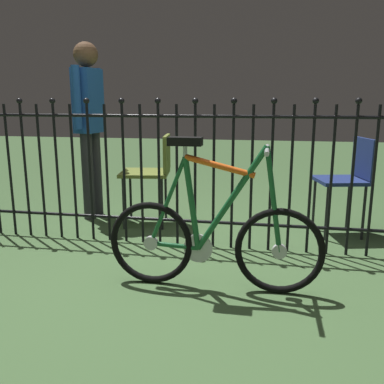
# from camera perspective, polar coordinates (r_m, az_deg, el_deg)

# --- Properties ---
(ground_plane) EXTENTS (20.00, 20.00, 0.00)m
(ground_plane) POSITION_cam_1_polar(r_m,az_deg,el_deg) (2.73, -4.58, -12.18)
(ground_plane) COLOR #416137
(iron_fence) EXTENTS (3.90, 0.07, 1.22)m
(iron_fence) POSITION_cam_1_polar(r_m,az_deg,el_deg) (3.23, -2.40, 3.10)
(iron_fence) COLOR black
(iron_fence) RESTS_ON ground
(bicycle) EXTENTS (1.32, 0.40, 0.93)m
(bicycle) POSITION_cam_1_polar(r_m,az_deg,el_deg) (2.52, 2.94, -6.24)
(bicycle) COLOR black
(bicycle) RESTS_ON ground
(chair_navy) EXTENTS (0.47, 0.47, 0.83)m
(chair_navy) POSITION_cam_1_polar(r_m,az_deg,el_deg) (3.74, 20.86, 2.23)
(chair_navy) COLOR black
(chair_navy) RESTS_ON ground
(chair_olive) EXTENTS (0.49, 0.49, 0.83)m
(chair_olive) POSITION_cam_1_polar(r_m,az_deg,el_deg) (3.82, -5.39, 3.28)
(chair_olive) COLOR black
(chair_olive) RESTS_ON ground
(person_visitor) EXTENTS (0.23, 0.47, 1.67)m
(person_visitor) POSITION_cam_1_polar(r_m,az_deg,el_deg) (4.13, -14.05, 10.24)
(person_visitor) COLOR #2D2D33
(person_visitor) RESTS_ON ground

